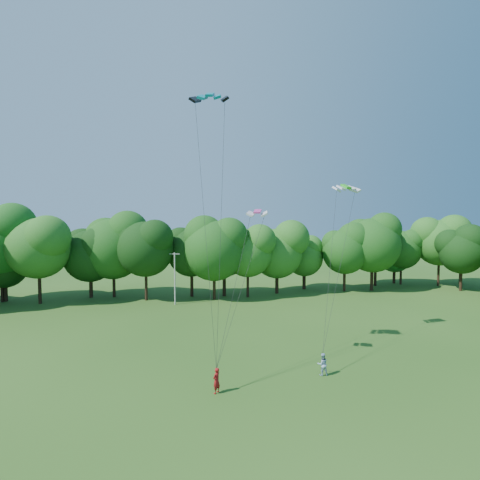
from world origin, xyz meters
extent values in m
plane|color=#254C14|center=(0.00, 0.00, 0.00)|extent=(160.00, 160.00, 0.00)
cylinder|color=#ABABA2|center=(-4.13, 31.14, 3.53)|extent=(0.18, 0.18, 7.06)
cube|color=#ABABA2|center=(-4.13, 31.14, 6.89)|extent=(1.34, 0.60, 0.08)
imported|color=maroon|center=(-2.69, 4.43, 0.86)|extent=(0.74, 0.73, 1.72)
imported|color=#94B2CD|center=(5.46, 5.54, 0.83)|extent=(0.85, 0.68, 1.66)
cube|color=#047485|center=(-2.35, 9.30, 21.09)|extent=(3.11, 2.03, 0.68)
cube|color=green|center=(11.31, 13.30, 14.72)|extent=(2.68, 1.42, 0.56)
cube|color=#D23A94|center=(1.16, 8.25, 12.20)|extent=(1.80, 1.37, 0.36)
cylinder|color=black|center=(-27.63, 38.00, 2.65)|extent=(0.53, 0.53, 5.30)
ellipsoid|color=#184D16|center=(-27.63, 38.00, 9.64)|extent=(10.61, 10.61, 11.57)
cylinder|color=black|center=(3.40, 35.28, 2.06)|extent=(0.40, 0.40, 4.12)
ellipsoid|color=black|center=(3.40, 35.28, 7.48)|extent=(8.23, 8.23, 8.98)
cylinder|color=#372016|center=(35.18, 39.43, 1.60)|extent=(0.41, 0.41, 3.19)
ellipsoid|color=#1B581B|center=(35.18, 39.43, 5.81)|extent=(6.39, 6.39, 6.97)
camera|label=1|loc=(-6.47, -19.65, 11.64)|focal=28.00mm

